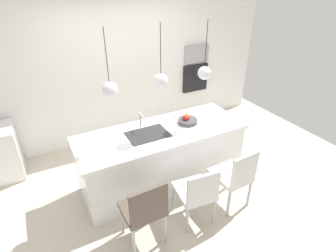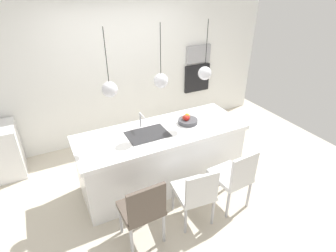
{
  "view_description": "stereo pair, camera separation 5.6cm",
  "coord_description": "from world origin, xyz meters",
  "px_view_note": "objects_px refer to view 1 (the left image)",
  "views": [
    {
      "loc": [
        -1.43,
        -2.88,
        2.75
      ],
      "look_at": [
        0.1,
        0.0,
        0.93
      ],
      "focal_mm": 28.62,
      "sensor_mm": 36.0,
      "label": 1
    },
    {
      "loc": [
        -1.38,
        -2.91,
        2.75
      ],
      "look_at": [
        0.1,
        0.0,
        0.93
      ],
      "focal_mm": 28.62,
      "sensor_mm": 36.0,
      "label": 2
    }
  ],
  "objects_px": {
    "oven": "(195,78)",
    "chair_far": "(234,175)",
    "microwave": "(196,54)",
    "chair_middle": "(197,192)",
    "chair_near": "(145,209)",
    "fruit_bowl": "(187,120)"
  },
  "relations": [
    {
      "from": "chair_near",
      "to": "oven",
      "type": "bearing_deg",
      "value": 47.74
    },
    {
      "from": "chair_middle",
      "to": "oven",
      "type": "bearing_deg",
      "value": 57.82
    },
    {
      "from": "fruit_bowl",
      "to": "chair_middle",
      "type": "height_order",
      "value": "fruit_bowl"
    },
    {
      "from": "oven",
      "to": "chair_middle",
      "type": "bearing_deg",
      "value": -122.18
    },
    {
      "from": "oven",
      "to": "chair_near",
      "type": "height_order",
      "value": "oven"
    },
    {
      "from": "chair_near",
      "to": "chair_far",
      "type": "bearing_deg",
      "value": -0.23
    },
    {
      "from": "chair_near",
      "to": "chair_middle",
      "type": "height_order",
      "value": "chair_near"
    },
    {
      "from": "chair_middle",
      "to": "chair_far",
      "type": "bearing_deg",
      "value": -0.39
    },
    {
      "from": "fruit_bowl",
      "to": "chair_far",
      "type": "bearing_deg",
      "value": -79.55
    },
    {
      "from": "chair_near",
      "to": "chair_far",
      "type": "distance_m",
      "value": 1.27
    },
    {
      "from": "microwave",
      "to": "chair_far",
      "type": "height_order",
      "value": "microwave"
    },
    {
      "from": "chair_near",
      "to": "chair_middle",
      "type": "bearing_deg",
      "value": -0.09
    },
    {
      "from": "chair_far",
      "to": "chair_middle",
      "type": "bearing_deg",
      "value": 179.61
    },
    {
      "from": "chair_middle",
      "to": "fruit_bowl",
      "type": "bearing_deg",
      "value": 65.89
    },
    {
      "from": "oven",
      "to": "chair_far",
      "type": "distance_m",
      "value": 2.68
    },
    {
      "from": "fruit_bowl",
      "to": "chair_middle",
      "type": "relative_size",
      "value": 0.34
    },
    {
      "from": "fruit_bowl",
      "to": "microwave",
      "type": "bearing_deg",
      "value": 53.62
    },
    {
      "from": "microwave",
      "to": "oven",
      "type": "relative_size",
      "value": 0.96
    },
    {
      "from": "microwave",
      "to": "chair_near",
      "type": "bearing_deg",
      "value": -132.26
    },
    {
      "from": "fruit_bowl",
      "to": "chair_near",
      "type": "height_order",
      "value": "fruit_bowl"
    },
    {
      "from": "fruit_bowl",
      "to": "chair_far",
      "type": "height_order",
      "value": "fruit_bowl"
    },
    {
      "from": "oven",
      "to": "chair_far",
      "type": "relative_size",
      "value": 0.62
    }
  ]
}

